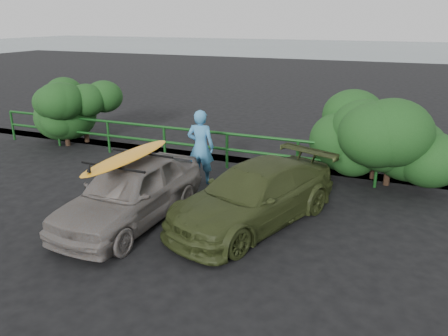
{
  "coord_description": "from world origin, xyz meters",
  "views": [
    {
      "loc": [
        5.35,
        -5.89,
        4.03
      ],
      "look_at": [
        2.02,
        2.29,
        0.99
      ],
      "focal_mm": 35.0,
      "sensor_mm": 36.0,
      "label": 1
    }
  ],
  "objects_px": {
    "olive_vehicle": "(254,195)",
    "man": "(201,147)",
    "sedan": "(131,192)",
    "surfboard": "(128,157)",
    "guardrail": "(195,146)"
  },
  "relations": [
    {
      "from": "olive_vehicle",
      "to": "man",
      "type": "height_order",
      "value": "man"
    },
    {
      "from": "sedan",
      "to": "man",
      "type": "height_order",
      "value": "man"
    },
    {
      "from": "sedan",
      "to": "surfboard",
      "type": "height_order",
      "value": "surfboard"
    },
    {
      "from": "sedan",
      "to": "olive_vehicle",
      "type": "distance_m",
      "value": 2.54
    },
    {
      "from": "man",
      "to": "surfboard",
      "type": "xyz_separation_m",
      "value": [
        -0.37,
        -2.61,
        0.46
      ]
    },
    {
      "from": "guardrail",
      "to": "olive_vehicle",
      "type": "bearing_deg",
      "value": -47.15
    },
    {
      "from": "surfboard",
      "to": "olive_vehicle",
      "type": "bearing_deg",
      "value": 23.11
    },
    {
      "from": "sedan",
      "to": "olive_vehicle",
      "type": "bearing_deg",
      "value": 23.11
    },
    {
      "from": "sedan",
      "to": "olive_vehicle",
      "type": "height_order",
      "value": "sedan"
    },
    {
      "from": "olive_vehicle",
      "to": "surfboard",
      "type": "xyz_separation_m",
      "value": [
        -2.37,
        -0.9,
        0.8
      ]
    },
    {
      "from": "surfboard",
      "to": "sedan",
      "type": "bearing_deg",
      "value": 0.0
    },
    {
      "from": "olive_vehicle",
      "to": "man",
      "type": "distance_m",
      "value": 2.65
    },
    {
      "from": "man",
      "to": "surfboard",
      "type": "distance_m",
      "value": 2.68
    },
    {
      "from": "guardrail",
      "to": "man",
      "type": "distance_m",
      "value": 1.6
    },
    {
      "from": "olive_vehicle",
      "to": "surfboard",
      "type": "distance_m",
      "value": 2.66
    }
  ]
}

